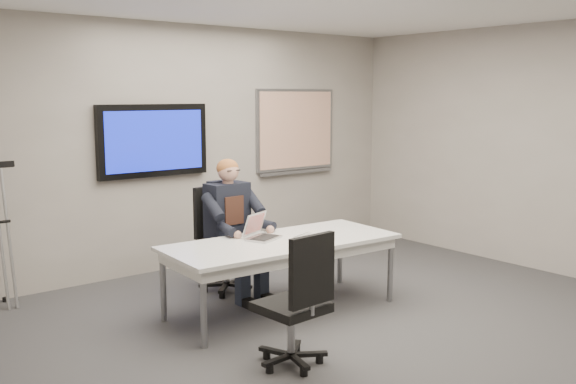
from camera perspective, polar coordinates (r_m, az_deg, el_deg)
floor at (r=5.52m, az=7.89°, el=-12.71°), size 6.00×6.00×0.02m
wall_back at (r=7.55m, az=-8.63°, el=3.98°), size 6.00×0.02×2.80m
wall_right at (r=7.64m, az=23.87°, el=3.39°), size 0.02×6.00×2.80m
conference_table at (r=5.95m, az=-0.55°, el=-5.03°), size 2.24×1.03×0.67m
tv_display at (r=7.26m, az=-11.87°, el=4.50°), size 1.30×0.09×0.80m
whiteboard at (r=8.39m, az=0.69°, el=5.43°), size 1.25×0.08×1.10m
office_chair_far at (r=6.65m, az=-5.78°, el=-5.92°), size 0.58×0.58×1.07m
office_chair_near at (r=4.83m, az=0.66°, el=-11.74°), size 0.52×0.52×1.03m
seated_person at (r=6.39m, az=-4.51°, el=-4.48°), size 0.43×0.74×1.37m
crutch at (r=6.63m, az=-23.91°, el=-3.28°), size 0.41×0.67×1.48m
laptop at (r=6.01m, az=-2.51°, el=-3.57°), size 0.39×0.41×0.23m
name_tent at (r=5.69m, az=1.24°, el=-4.29°), size 0.29×0.17×0.11m
pen at (r=5.68m, az=1.50°, el=-4.83°), size 0.04×0.14×0.01m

